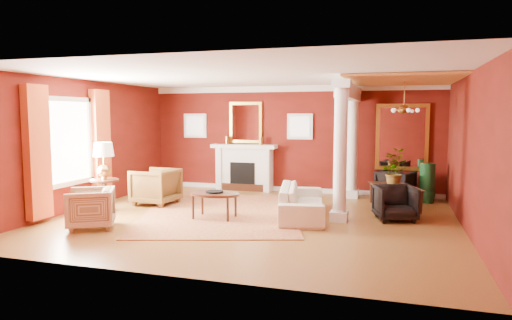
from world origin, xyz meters
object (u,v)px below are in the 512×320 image
(armchair_leopard, at_px, (155,185))
(dining_table, at_px, (396,190))
(side_table, at_px, (104,165))
(sofa, at_px, (302,196))
(armchair_stripe, at_px, (91,206))
(coffee_table, at_px, (214,195))

(armchair_leopard, height_order, dining_table, armchair_leopard)
(armchair_leopard, distance_m, side_table, 1.34)
(sofa, bearing_deg, armchair_stripe, 109.46)
(armchair_stripe, bearing_deg, armchair_leopard, 149.59)
(armchair_leopard, relative_size, dining_table, 0.65)
(dining_table, bearing_deg, coffee_table, 101.55)
(sofa, distance_m, coffee_table, 1.82)
(dining_table, bearing_deg, sofa, 108.71)
(sofa, relative_size, coffee_table, 2.10)
(side_table, xyz_separation_m, dining_table, (6.13, 2.20, -0.62))
(coffee_table, xyz_separation_m, dining_table, (3.56, 2.16, -0.08))
(armchair_leopard, distance_m, armchair_stripe, 2.38)
(armchair_leopard, relative_size, coffee_table, 0.89)
(coffee_table, bearing_deg, armchair_stripe, -143.87)
(dining_table, bearing_deg, armchair_stripe, 103.31)
(armchair_stripe, height_order, side_table, side_table)
(armchair_leopard, height_order, coffee_table, armchair_leopard)
(armchair_stripe, relative_size, dining_table, 0.57)
(sofa, relative_size, armchair_leopard, 2.36)
(sofa, distance_m, armchair_stripe, 4.17)
(armchair_leopard, relative_size, armchair_stripe, 1.14)
(sofa, bearing_deg, armchair_leopard, 74.71)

